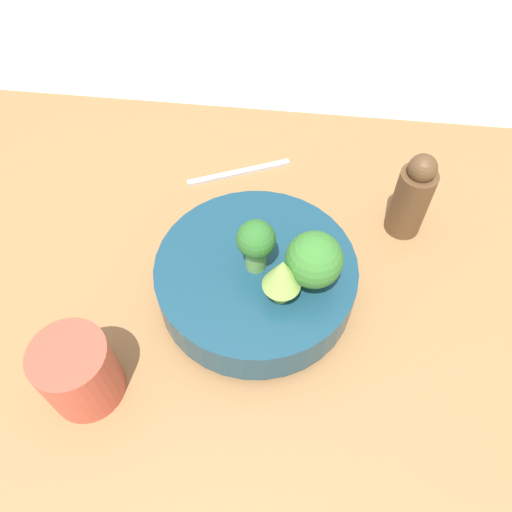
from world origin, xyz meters
TOP-DOWN VIEW (x-y plane):
  - ground_plane at (0.00, 0.00)m, footprint 6.00×6.00m
  - table at (0.00, 0.00)m, footprint 1.14×0.83m
  - bowl at (-0.01, -0.01)m, footprint 0.26×0.26m
  - romanesco_piece_far at (-0.05, 0.03)m, footprint 0.05×0.05m
  - broccoli_floret_center at (-0.01, -0.01)m, footprint 0.05×0.05m
  - broccoli_floret_left at (-0.08, 0.01)m, footprint 0.07×0.07m
  - cup at (0.18, 0.15)m, footprint 0.09×0.09m
  - pepper_mill at (-0.22, -0.16)m, footprint 0.05×0.05m
  - fork at (0.05, -0.24)m, footprint 0.16×0.08m

SIDE VIEW (x-z plane):
  - ground_plane at x=0.00m, z-range 0.00..0.00m
  - table at x=0.00m, z-range 0.00..0.05m
  - fork at x=0.05m, z-range 0.05..0.05m
  - bowl at x=-0.01m, z-range 0.05..0.13m
  - cup at x=0.18m, z-range 0.05..0.15m
  - pepper_mill at x=-0.22m, z-range 0.04..0.19m
  - romanesco_piece_far at x=-0.05m, z-range 0.13..0.20m
  - broccoli_floret_left at x=-0.08m, z-range 0.13..0.21m
  - broccoli_floret_center at x=-0.01m, z-range 0.13..0.21m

